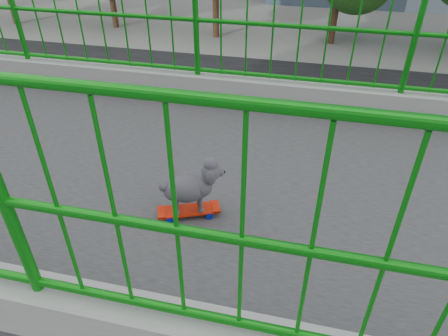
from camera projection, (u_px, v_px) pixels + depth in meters
road at (233, 129)px, 18.03m from camera, size 18.00×90.00×0.02m
footbridge at (4, 276)px, 4.67m from camera, size 3.00×24.00×7.00m
skateboard at (189, 211)px, 2.84m from camera, size 0.28×0.45×0.06m
poodle at (191, 186)px, 2.72m from camera, size 0.28×0.42×0.37m
car_0 at (290, 237)px, 11.43m from camera, size 1.79×4.45×1.52m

